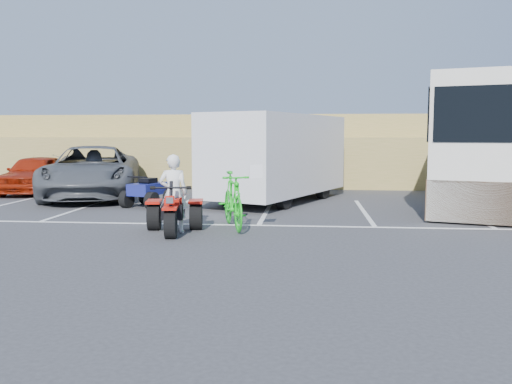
# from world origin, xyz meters

# --- Properties ---
(ground) EXTENTS (100.00, 100.00, 0.00)m
(ground) POSITION_xyz_m (0.00, 0.00, 0.00)
(ground) COLOR #353537
(ground) RESTS_ON ground
(parking_stripes) EXTENTS (28.00, 5.16, 0.01)m
(parking_stripes) POSITION_xyz_m (0.87, 4.07, 0.00)
(parking_stripes) COLOR white
(parking_stripes) RESTS_ON ground
(grass_embankment) EXTENTS (40.00, 8.50, 3.10)m
(grass_embankment) POSITION_xyz_m (0.00, 15.48, 1.42)
(grass_embankment) COLOR olive
(grass_embankment) RESTS_ON ground
(red_trike_atv) EXTENTS (1.49, 1.83, 1.08)m
(red_trike_atv) POSITION_xyz_m (-1.74, 1.18, 0.00)
(red_trike_atv) COLOR #B5140A
(red_trike_atv) RESTS_ON ground
(rider) EXTENTS (0.68, 0.50, 1.71)m
(rider) POSITION_xyz_m (-1.77, 1.33, 0.85)
(rider) COLOR white
(rider) RESTS_ON ground
(green_dirt_bike) EXTENTS (1.24, 2.24, 1.30)m
(green_dirt_bike) POSITION_xyz_m (-0.55, 1.98, 0.65)
(green_dirt_bike) COLOR #14BF19
(green_dirt_bike) RESTS_ON ground
(grey_pickup) EXTENTS (4.48, 6.86, 1.75)m
(grey_pickup) POSITION_xyz_m (-6.18, 7.65, 0.88)
(grey_pickup) COLOR #4C5054
(grey_pickup) RESTS_ON ground
(red_car) EXTENTS (2.12, 4.27, 1.40)m
(red_car) POSITION_xyz_m (-8.83, 8.81, 0.70)
(red_car) COLOR maroon
(red_car) RESTS_ON ground
(cargo_trailer) EXTENTS (4.50, 6.34, 2.75)m
(cargo_trailer) POSITION_xyz_m (0.15, 7.02, 1.49)
(cargo_trailer) COLOR silver
(cargo_trailer) RESTS_ON ground
(rv_motorhome) EXTENTS (5.48, 10.31, 3.60)m
(rv_motorhome) POSITION_xyz_m (6.71, 7.53, 1.57)
(rv_motorhome) COLOR silver
(rv_motorhome) RESTS_ON ground
(quad_atv_blue) EXTENTS (1.48, 1.72, 0.95)m
(quad_atv_blue) POSITION_xyz_m (-3.57, 5.44, 0.00)
(quad_atv_blue) COLOR navy
(quad_atv_blue) RESTS_ON ground
(quad_atv_green) EXTENTS (1.43, 1.80, 1.09)m
(quad_atv_green) POSITION_xyz_m (-0.54, 8.54, 0.00)
(quad_atv_green) COLOR #175A14
(quad_atv_green) RESTS_ON ground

